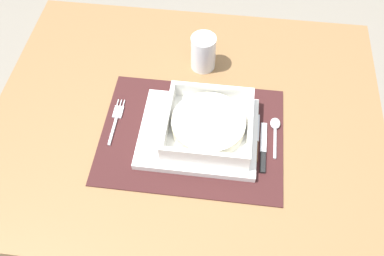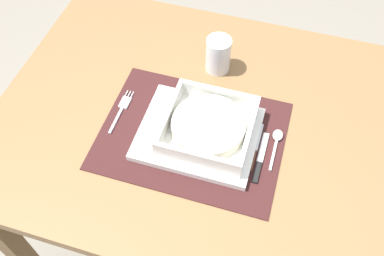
# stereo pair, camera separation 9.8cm
# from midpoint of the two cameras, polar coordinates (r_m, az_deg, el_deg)

# --- Properties ---
(ground_plane) EXTENTS (6.00, 6.00, 0.00)m
(ground_plane) POSITION_cam_midpoint_polar(r_m,az_deg,el_deg) (1.67, 1.62, -13.60)
(ground_plane) COLOR gray
(dining_table) EXTENTS (0.95, 0.77, 0.72)m
(dining_table) POSITION_cam_midpoint_polar(r_m,az_deg,el_deg) (1.12, 2.35, -1.55)
(dining_table) COLOR brown
(dining_table) RESTS_ON ground
(placemat) EXTENTS (0.42, 0.32, 0.00)m
(placemat) POSITION_cam_midpoint_polar(r_m,az_deg,el_deg) (1.00, 2.79, -1.15)
(placemat) COLOR #381919
(placemat) RESTS_ON dining_table
(serving_plate) EXTENTS (0.27, 0.22, 0.02)m
(serving_plate) POSITION_cam_midpoint_polar(r_m,az_deg,el_deg) (0.99, 3.69, -0.97)
(serving_plate) COLOR white
(serving_plate) RESTS_ON placemat
(porridge_bowl) EXTENTS (0.20, 0.20, 0.05)m
(porridge_bowl) POSITION_cam_midpoint_polar(r_m,az_deg,el_deg) (0.97, 5.05, -0.12)
(porridge_bowl) COLOR white
(porridge_bowl) RESTS_ON serving_plate
(fork) EXTENTS (0.02, 0.14, 0.00)m
(fork) POSITION_cam_midpoint_polar(r_m,az_deg,el_deg) (1.05, -6.67, 2.50)
(fork) COLOR silver
(fork) RESTS_ON placemat
(spoon) EXTENTS (0.02, 0.11, 0.01)m
(spoon) POSITION_cam_midpoint_polar(r_m,az_deg,el_deg) (1.01, 13.97, -1.67)
(spoon) COLOR silver
(spoon) RESTS_ON placemat
(butter_knife) EXTENTS (0.01, 0.14, 0.01)m
(butter_knife) POSITION_cam_midpoint_polar(r_m,az_deg,el_deg) (0.98, 11.88, -4.46)
(butter_knife) COLOR black
(butter_knife) RESTS_ON placemat
(bread_knife) EXTENTS (0.01, 0.13, 0.01)m
(bread_knife) POSITION_cam_midpoint_polar(r_m,az_deg,el_deg) (0.99, 11.13, -3.05)
(bread_knife) COLOR #59331E
(bread_knife) RESTS_ON placemat
(drinking_glass) EXTENTS (0.06, 0.06, 0.10)m
(drinking_glass) POSITION_cam_midpoint_polar(r_m,az_deg,el_deg) (1.11, 6.05, 9.40)
(drinking_glass) COLOR white
(drinking_glass) RESTS_ON dining_table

